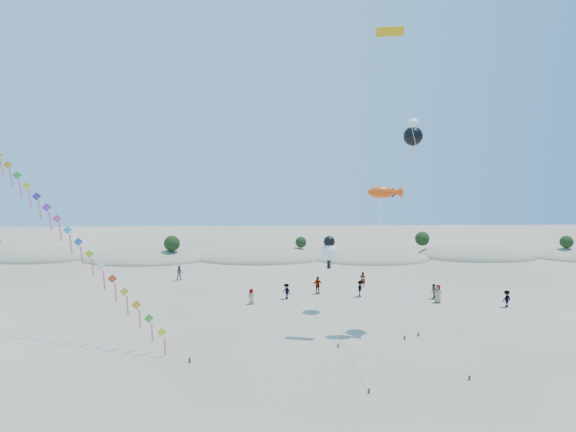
% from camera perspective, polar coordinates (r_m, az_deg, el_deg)
% --- Properties ---
extents(dune_ridge, '(145.30, 11.49, 5.57)m').
position_cam_1_polar(dune_ridge, '(69.15, -2.56, -4.91)').
color(dune_ridge, gray).
rests_on(dune_ridge, ground).
extents(kite_train, '(24.19, 13.30, 20.13)m').
position_cam_1_polar(kite_train, '(43.22, -27.06, 1.27)').
color(kite_train, '#3F2D1E').
rests_on(kite_train, ground).
extents(fish_kite, '(4.61, 11.40, 11.81)m').
position_cam_1_polar(fish_kite, '(39.04, 11.41, 2.73)').
color(fish_kite, '#3F2D1E').
rests_on(fish_kite, ground).
extents(cartoon_kite_low, '(1.57, 9.98, 6.97)m').
position_cam_1_polar(cartoon_kite_low, '(44.50, 4.90, -3.99)').
color(cartoon_kite_low, '#3F2D1E').
rests_on(cartoon_kite_low, ground).
extents(cartoon_kite_high, '(2.38, 4.80, 17.29)m').
position_cam_1_polar(cartoon_kite_high, '(41.30, 14.60, 9.38)').
color(cartoon_kite_high, '#3F2D1E').
rests_on(cartoon_kite_high, ground).
extents(parafoil_kite, '(4.16, 11.46, 24.50)m').
position_cam_1_polar(parafoil_kite, '(41.64, 12.16, 19.90)').
color(parafoil_kite, '#3F2D1E').
rests_on(parafoil_kite, ground).
extents(dark_kite, '(1.19, 6.61, 11.40)m').
position_cam_1_polar(dark_kite, '(42.75, 13.12, -1.94)').
color(dark_kite, '#3F2D1E').
rests_on(dark_kite, ground).
extents(beachgoers, '(34.15, 12.32, 1.84)m').
position_cam_1_polar(beachgoers, '(50.10, 7.10, -8.52)').
color(beachgoers, slate).
rests_on(beachgoers, ground).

